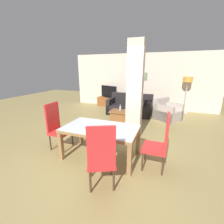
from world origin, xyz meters
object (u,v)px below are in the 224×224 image
Objects in this scene: dining_table at (101,133)px; tv_stand at (109,102)px; dining_chair_head_left at (57,125)px; coffee_table at (119,116)px; bottle at (120,108)px; floor_lamp at (187,83)px; dining_chair_head_right at (160,141)px; dining_chair_near_right at (101,156)px; armchair at (167,112)px; sofa at (130,107)px; tv_screen at (109,92)px.

tv_stand is at bearing 109.54° from dining_table.
dining_chair_head_left reaches higher than dining_table.
dining_chair_head_left is at bearing -109.63° from coffee_table.
dining_chair_head_left reaches higher than bottle.
dining_chair_head_left is at bearing -125.75° from floor_lamp.
floor_lamp reaches higher than dining_chair_head_left.
dining_chair_head_right is at bearing 0.00° from dining_table.
armchair is at bearing 51.60° from dining_chair_near_right.
tv_stand is (-0.45, 4.63, -0.37)m from dining_chair_head_left.
sofa is 1.56× the size of tv_stand.
sofa is (-1.47, 3.56, -0.31)m from dining_chair_head_right.
floor_lamp reaches higher than dining_table.
dining_chair_head_left is 2.59m from bottle.
dining_chair_head_right is 1.01× the size of armchair.
dining_chair_head_left is at bearing 126.25° from dining_chair_near_right.
dining_table is 4.92m from tv_screen.
dining_chair_head_left is 5.66m from floor_lamp.
tv_screen is at bearing -80.97° from armchair.
dining_chair_near_right is 1.21m from dining_chair_head_right.
dining_chair_head_right is at bearing 19.67° from dining_chair_near_right.
tv_stand is at bearing 121.38° from bottle.
sofa is 1.64× the size of armchair.
bottle is (-0.30, 2.43, -0.06)m from dining_table.
dining_chair_near_right reaches higher than dining_table.
sofa reaches higher than bottle.
sofa reaches higher than dining_table.
coffee_table is (-1.60, 2.42, -0.38)m from dining_chair_head_right.
floor_lamp is at bearing 47.27° from dining_chair_near_right.
dining_table is 1.42× the size of armchair.
armchair reaches higher than bottle.
dining_chair_head_left is 1.00× the size of dining_chair_near_right.
dining_chair_near_right is at bearing -64.44° from dining_table.
tv_stand is (-1.64, 4.63, -0.34)m from dining_table.
dining_chair_head_right is 4.82× the size of bottle.
sofa is at bearing -65.66° from armchair.
dining_table is 2.45m from bottle.
sofa is at bearing 83.64° from coffee_table.
dining_chair_head_left reaches higher than tv_screen.
armchair is (1.58, -0.21, -0.01)m from sofa.
dining_chair_head_left is at bearing 90.00° from dining_chair_head_right.
dining_chair_head_left reaches higher than sofa.
floor_lamp is (0.82, 4.55, 0.78)m from dining_chair_head_right.
dining_chair_head_right is 4.69m from floor_lamp.
armchair is 3.31m from tv_screen.
tv_screen is at bearing -174.47° from dining_chair_head_left.
bottle is (0.89, 2.43, -0.08)m from dining_chair_head_left.
sofa is 1.16m from coffee_table.
dining_chair_head_left is 4.82× the size of bottle.
tv_screen is at bearing 109.54° from dining_table.
dining_chair_near_right is at bearing -107.17° from floor_lamp.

